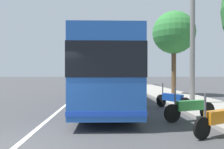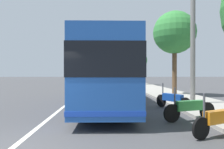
{
  "view_description": "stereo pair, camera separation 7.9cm",
  "coord_description": "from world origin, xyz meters",
  "px_view_note": "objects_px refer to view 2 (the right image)",
  "views": [
    {
      "loc": [
        -4.75,
        -2.16,
        1.81
      ],
      "look_at": [
        6.33,
        -2.59,
        1.75
      ],
      "focal_mm": 34.98,
      "sensor_mm": 36.0,
      "label": 1
    },
    {
      "loc": [
        -4.75,
        -2.24,
        1.81
      ],
      "look_at": [
        6.33,
        -2.59,
        1.75
      ],
      "focal_mm": 34.98,
      "sensor_mm": 36.0,
      "label": 2
    }
  ],
  "objects_px": {
    "motorcycle_angled": "(220,119)",
    "car_ahead_same_lane": "(107,79)",
    "car_oncoming": "(106,79)",
    "car_side_street": "(103,80)",
    "motorcycle_nearest_curb": "(190,108)",
    "roadside_tree_mid_block": "(175,33)",
    "roadside_tree_far_block": "(139,61)",
    "utility_pole": "(193,51)",
    "car_far_distant": "(75,80)",
    "motorcycle_mid_row": "(172,99)",
    "coach_bus": "(106,72)"
  },
  "relations": [
    {
      "from": "motorcycle_angled",
      "to": "utility_pole",
      "type": "height_order",
      "value": "utility_pole"
    },
    {
      "from": "utility_pole",
      "to": "roadside_tree_far_block",
      "type": "bearing_deg",
      "value": -0.71
    },
    {
      "from": "car_oncoming",
      "to": "car_far_distant",
      "type": "distance_m",
      "value": 6.05
    },
    {
      "from": "roadside_tree_mid_block",
      "to": "roadside_tree_far_block",
      "type": "height_order",
      "value": "roadside_tree_mid_block"
    },
    {
      "from": "car_ahead_same_lane",
      "to": "coach_bus",
      "type": "bearing_deg",
      "value": -176.59
    },
    {
      "from": "coach_bus",
      "to": "roadside_tree_far_block",
      "type": "height_order",
      "value": "roadside_tree_far_block"
    },
    {
      "from": "car_side_street",
      "to": "motorcycle_nearest_curb",
      "type": "bearing_deg",
      "value": -174.27
    },
    {
      "from": "motorcycle_angled",
      "to": "motorcycle_mid_row",
      "type": "relative_size",
      "value": 0.97
    },
    {
      "from": "motorcycle_angled",
      "to": "car_side_street",
      "type": "bearing_deg",
      "value": -109.35
    },
    {
      "from": "motorcycle_angled",
      "to": "car_ahead_same_lane",
      "type": "xyz_separation_m",
      "value": [
        39.69,
        2.91,
        0.2
      ]
    },
    {
      "from": "motorcycle_nearest_curb",
      "to": "car_side_street",
      "type": "distance_m",
      "value": 27.36
    },
    {
      "from": "roadside_tree_far_block",
      "to": "car_oncoming",
      "type": "bearing_deg",
      "value": 35.63
    },
    {
      "from": "car_side_street",
      "to": "roadside_tree_mid_block",
      "type": "xyz_separation_m",
      "value": [
        -17.89,
        -5.88,
        4.34
      ]
    },
    {
      "from": "coach_bus",
      "to": "motorcycle_nearest_curb",
      "type": "xyz_separation_m",
      "value": [
        -3.8,
        -3.15,
        -1.4
      ]
    },
    {
      "from": "motorcycle_angled",
      "to": "motorcycle_mid_row",
      "type": "distance_m",
      "value": 4.7
    },
    {
      "from": "car_ahead_same_lane",
      "to": "car_far_distant",
      "type": "distance_m",
      "value": 9.87
    },
    {
      "from": "car_oncoming",
      "to": "car_side_street",
      "type": "bearing_deg",
      "value": 175.9
    },
    {
      "from": "motorcycle_angled",
      "to": "car_oncoming",
      "type": "distance_m",
      "value": 34.6
    },
    {
      "from": "motorcycle_nearest_curb",
      "to": "car_far_distant",
      "type": "bearing_deg",
      "value": -91.93
    },
    {
      "from": "coach_bus",
      "to": "roadside_tree_mid_block",
      "type": "xyz_separation_m",
      "value": [
        5.45,
        -5.53,
        3.18
      ]
    },
    {
      "from": "motorcycle_mid_row",
      "to": "utility_pole",
      "type": "relative_size",
      "value": 0.35
    },
    {
      "from": "car_oncoming",
      "to": "roadside_tree_far_block",
      "type": "xyz_separation_m",
      "value": [
        -7.15,
        -5.13,
        3.09
      ]
    },
    {
      "from": "coach_bus",
      "to": "utility_pole",
      "type": "relative_size",
      "value": 1.82
    },
    {
      "from": "motorcycle_nearest_curb",
      "to": "utility_pole",
      "type": "relative_size",
      "value": 0.36
    },
    {
      "from": "motorcycle_angled",
      "to": "utility_pole",
      "type": "bearing_deg",
      "value": -131.59
    },
    {
      "from": "coach_bus",
      "to": "car_ahead_same_lane",
      "type": "relative_size",
      "value": 2.32
    },
    {
      "from": "car_ahead_same_lane",
      "to": "car_side_street",
      "type": "bearing_deg",
      "value": -179.83
    },
    {
      "from": "coach_bus",
      "to": "car_side_street",
      "type": "bearing_deg",
      "value": 1.57
    },
    {
      "from": "coach_bus",
      "to": "roadside_tree_mid_block",
      "type": "distance_m",
      "value": 8.38
    },
    {
      "from": "coach_bus",
      "to": "utility_pole",
      "type": "xyz_separation_m",
      "value": [
        0.14,
        -4.86,
        1.15
      ]
    },
    {
      "from": "motorcycle_nearest_curb",
      "to": "utility_pole",
      "type": "bearing_deg",
      "value": -131.43
    },
    {
      "from": "motorcycle_mid_row",
      "to": "roadside_tree_far_block",
      "type": "xyz_separation_m",
      "value": [
        22.6,
        -1.8,
        3.29
      ]
    },
    {
      "from": "coach_bus",
      "to": "car_ahead_same_lane",
      "type": "height_order",
      "value": "coach_bus"
    },
    {
      "from": "car_far_distant",
      "to": "motorcycle_mid_row",
      "type": "bearing_deg",
      "value": 16.86
    },
    {
      "from": "motorcycle_nearest_curb",
      "to": "car_side_street",
      "type": "bearing_deg",
      "value": -100.57
    },
    {
      "from": "utility_pole",
      "to": "car_oncoming",
      "type": "bearing_deg",
      "value": 9.66
    },
    {
      "from": "motorcycle_nearest_curb",
      "to": "car_oncoming",
      "type": "bearing_deg",
      "value": -102.39
    },
    {
      "from": "car_side_street",
      "to": "roadside_tree_far_block",
      "type": "relative_size",
      "value": 0.87
    },
    {
      "from": "car_ahead_same_lane",
      "to": "utility_pole",
      "type": "relative_size",
      "value": 0.78
    },
    {
      "from": "car_oncoming",
      "to": "roadside_tree_mid_block",
      "type": "xyz_separation_m",
      "value": [
        -23.23,
        -5.53,
        4.38
      ]
    },
    {
      "from": "car_far_distant",
      "to": "roadside_tree_far_block",
      "type": "distance_m",
      "value": 11.75
    },
    {
      "from": "coach_bus",
      "to": "car_far_distant",
      "type": "relative_size",
      "value": 2.63
    },
    {
      "from": "utility_pole",
      "to": "coach_bus",
      "type": "bearing_deg",
      "value": 91.6
    },
    {
      "from": "car_oncoming",
      "to": "utility_pole",
      "type": "height_order",
      "value": "utility_pole"
    },
    {
      "from": "motorcycle_angled",
      "to": "car_far_distant",
      "type": "xyz_separation_m",
      "value": [
        31.64,
        8.62,
        0.28
      ]
    },
    {
      "from": "car_ahead_same_lane",
      "to": "car_oncoming",
      "type": "bearing_deg",
      "value": -179.85
    },
    {
      "from": "motorcycle_angled",
      "to": "utility_pole",
      "type": "xyz_separation_m",
      "value": [
        5.91,
        -1.6,
        2.58
      ]
    },
    {
      "from": "car_ahead_same_lane",
      "to": "roadside_tree_far_block",
      "type": "height_order",
      "value": "roadside_tree_far_block"
    },
    {
      "from": "roadside_tree_mid_block",
      "to": "car_ahead_same_lane",
      "type": "bearing_deg",
      "value": 10.3
    },
    {
      "from": "motorcycle_nearest_curb",
      "to": "car_oncoming",
      "type": "height_order",
      "value": "car_oncoming"
    }
  ]
}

